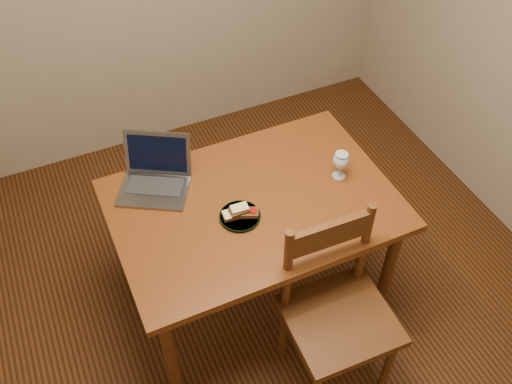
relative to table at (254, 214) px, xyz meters
name	(u,v)px	position (x,y,z in m)	size (l,w,h in m)	color
floor	(262,304)	(0.01, -0.08, -0.66)	(3.20, 3.20, 0.02)	black
table	(254,214)	(0.00, 0.00, 0.00)	(1.30, 0.90, 0.74)	#56290E
chair	(338,308)	(0.16, -0.55, -0.12)	(0.47, 0.45, 0.49)	#45210E
plate	(240,217)	(-0.09, -0.06, 0.09)	(0.19, 0.19, 0.02)	black
sandwich_cheese	(233,214)	(-0.13, -0.05, 0.12)	(0.09, 0.05, 0.03)	#381E0C
sandwich_tomato	(248,212)	(-0.06, -0.07, 0.12)	(0.09, 0.06, 0.03)	#381E0C
sandwich_top	(239,210)	(-0.09, -0.06, 0.14)	(0.09, 0.05, 0.03)	#381E0C
milk_glass	(340,165)	(0.44, -0.01, 0.16)	(0.08, 0.08, 0.15)	white
laptop	(156,173)	(-0.37, 0.31, 0.15)	(0.42, 0.41, 0.23)	slate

